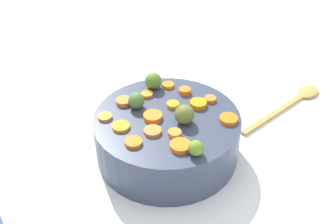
# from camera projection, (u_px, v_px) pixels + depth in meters

# --- Properties ---
(tabletop) EXTENTS (2.40, 2.40, 0.02)m
(tabletop) POSITION_uv_depth(u_px,v_px,m) (160.00, 154.00, 0.85)
(tabletop) COLOR white
(tabletop) RESTS_ON ground
(serving_bowl_carrots) EXTENTS (0.30, 0.30, 0.10)m
(serving_bowl_carrots) POSITION_uv_depth(u_px,v_px,m) (168.00, 134.00, 0.81)
(serving_bowl_carrots) COLOR #343E52
(serving_bowl_carrots) RESTS_ON tabletop
(carrot_slice_0) EXTENTS (0.05, 0.05, 0.01)m
(carrot_slice_0) POSITION_uv_depth(u_px,v_px,m) (180.00, 146.00, 0.70)
(carrot_slice_0) COLOR orange
(carrot_slice_0) RESTS_ON serving_bowl_carrots
(carrot_slice_1) EXTENTS (0.04, 0.04, 0.01)m
(carrot_slice_1) POSITION_uv_depth(u_px,v_px,m) (134.00, 142.00, 0.71)
(carrot_slice_1) COLOR orange
(carrot_slice_1) RESTS_ON serving_bowl_carrots
(carrot_slice_2) EXTENTS (0.04, 0.04, 0.01)m
(carrot_slice_2) POSITION_uv_depth(u_px,v_px,m) (173.00, 105.00, 0.81)
(carrot_slice_2) COLOR orange
(carrot_slice_2) RESTS_ON serving_bowl_carrots
(carrot_slice_3) EXTENTS (0.03, 0.03, 0.01)m
(carrot_slice_3) POSITION_uv_depth(u_px,v_px,m) (168.00, 85.00, 0.87)
(carrot_slice_3) COLOR orange
(carrot_slice_3) RESTS_ON serving_bowl_carrots
(carrot_slice_4) EXTENTS (0.03, 0.03, 0.01)m
(carrot_slice_4) POSITION_uv_depth(u_px,v_px,m) (105.00, 117.00, 0.78)
(carrot_slice_4) COLOR orange
(carrot_slice_4) RESTS_ON serving_bowl_carrots
(carrot_slice_5) EXTENTS (0.03, 0.03, 0.01)m
(carrot_slice_5) POSITION_uv_depth(u_px,v_px,m) (175.00, 133.00, 0.73)
(carrot_slice_5) COLOR orange
(carrot_slice_5) RESTS_ON serving_bowl_carrots
(carrot_slice_6) EXTENTS (0.04, 0.04, 0.01)m
(carrot_slice_6) POSITION_uv_depth(u_px,v_px,m) (185.00, 91.00, 0.85)
(carrot_slice_6) COLOR orange
(carrot_slice_6) RESTS_ON serving_bowl_carrots
(carrot_slice_7) EXTENTS (0.05, 0.05, 0.01)m
(carrot_slice_7) POSITION_uv_depth(u_px,v_px,m) (153.00, 131.00, 0.74)
(carrot_slice_7) COLOR orange
(carrot_slice_7) RESTS_ON serving_bowl_carrots
(carrot_slice_8) EXTENTS (0.03, 0.03, 0.01)m
(carrot_slice_8) POSITION_uv_depth(u_px,v_px,m) (124.00, 101.00, 0.82)
(carrot_slice_8) COLOR orange
(carrot_slice_8) RESTS_ON serving_bowl_carrots
(carrot_slice_9) EXTENTS (0.05, 0.05, 0.01)m
(carrot_slice_9) POSITION_uv_depth(u_px,v_px,m) (153.00, 116.00, 0.77)
(carrot_slice_9) COLOR orange
(carrot_slice_9) RESTS_ON serving_bowl_carrots
(carrot_slice_10) EXTENTS (0.05, 0.05, 0.01)m
(carrot_slice_10) POSITION_uv_depth(u_px,v_px,m) (198.00, 104.00, 0.81)
(carrot_slice_10) COLOR orange
(carrot_slice_10) RESTS_ON serving_bowl_carrots
(carrot_slice_11) EXTENTS (0.05, 0.05, 0.01)m
(carrot_slice_11) POSITION_uv_depth(u_px,v_px,m) (229.00, 119.00, 0.77)
(carrot_slice_11) COLOR orange
(carrot_slice_11) RESTS_ON serving_bowl_carrots
(carrot_slice_12) EXTENTS (0.03, 0.03, 0.01)m
(carrot_slice_12) POSITION_uv_depth(u_px,v_px,m) (147.00, 94.00, 0.84)
(carrot_slice_12) COLOR orange
(carrot_slice_12) RESTS_ON serving_bowl_carrots
(carrot_slice_13) EXTENTS (0.03, 0.03, 0.01)m
(carrot_slice_13) POSITION_uv_depth(u_px,v_px,m) (210.00, 99.00, 0.83)
(carrot_slice_13) COLOR orange
(carrot_slice_13) RESTS_ON serving_bowl_carrots
(carrot_slice_14) EXTENTS (0.03, 0.03, 0.01)m
(carrot_slice_14) POSITION_uv_depth(u_px,v_px,m) (121.00, 126.00, 0.75)
(carrot_slice_14) COLOR orange
(carrot_slice_14) RESTS_ON serving_bowl_carrots
(brussels_sprout_0) EXTENTS (0.03, 0.03, 0.03)m
(brussels_sprout_0) POSITION_uv_depth(u_px,v_px,m) (136.00, 101.00, 0.80)
(brussels_sprout_0) COLOR #4C7537
(brussels_sprout_0) RESTS_ON serving_bowl_carrots
(brussels_sprout_1) EXTENTS (0.04, 0.04, 0.04)m
(brussels_sprout_1) POSITION_uv_depth(u_px,v_px,m) (185.00, 114.00, 0.76)
(brussels_sprout_1) COLOR olive
(brussels_sprout_1) RESTS_ON serving_bowl_carrots
(brussels_sprout_2) EXTENTS (0.03, 0.03, 0.03)m
(brussels_sprout_2) POSITION_uv_depth(u_px,v_px,m) (196.00, 148.00, 0.68)
(brussels_sprout_2) COLOR #5D8925
(brussels_sprout_2) RESTS_ON serving_bowl_carrots
(brussels_sprout_3) EXTENTS (0.04, 0.04, 0.04)m
(brussels_sprout_3) POSITION_uv_depth(u_px,v_px,m) (153.00, 81.00, 0.86)
(brussels_sprout_3) COLOR #52802E
(brussels_sprout_3) RESTS_ON serving_bowl_carrots
(wooden_spoon) EXTENTS (0.14, 0.29, 0.01)m
(wooden_spoon) POSITION_uv_depth(u_px,v_px,m) (296.00, 100.00, 0.99)
(wooden_spoon) COLOR #AE9148
(wooden_spoon) RESTS_ON tabletop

